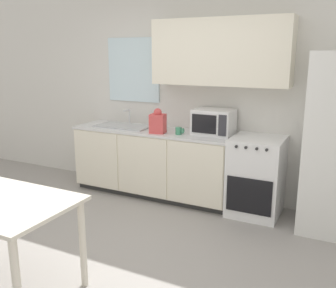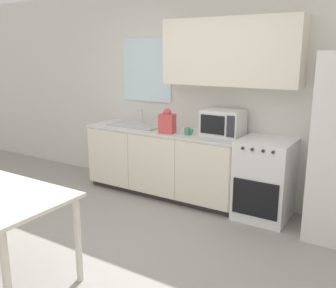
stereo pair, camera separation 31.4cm
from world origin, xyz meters
name	(u,v)px [view 2 (the right image)]	position (x,y,z in m)	size (l,w,h in m)	color
ground_plane	(107,261)	(0.00, 0.00, 0.00)	(12.00, 12.00, 0.00)	gray
wall_back	(211,87)	(0.05, 2.01, 1.44)	(12.00, 0.38, 2.70)	silver
kitchen_counter	(164,162)	(-0.48, 1.71, 0.45)	(2.17, 0.62, 0.89)	#333333
oven_range	(265,179)	(0.90, 1.71, 0.46)	(0.59, 0.63, 0.92)	white
kitchen_sink	(136,125)	(-0.94, 1.72, 0.90)	(0.75, 0.39, 0.22)	#B7BABC
microwave	(223,123)	(0.32, 1.80, 1.04)	(0.48, 0.37, 0.31)	silver
coffee_mug	(188,131)	(-0.05, 1.60, 0.93)	(0.11, 0.08, 0.09)	#3F8C66
grocery_bag_0	(167,122)	(-0.33, 1.56, 1.03)	(0.21, 0.18, 0.31)	#D14C4C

